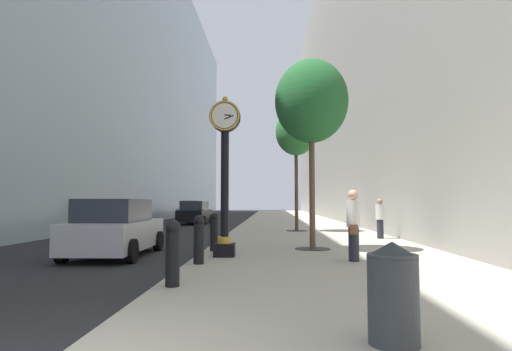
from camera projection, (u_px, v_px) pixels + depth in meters
ground_plane at (243, 224)px, 30.20m from camera, size 110.00×110.00×0.00m
sidewalk_right at (291, 221)px, 33.07m from camera, size 7.18×80.00×0.14m
building_block_left at (98, 61)px, 34.49m from camera, size 9.00×80.00×26.58m
building_block_right at (390, 56)px, 33.61m from camera, size 9.00×80.00×26.70m
street_clock at (225, 168)px, 11.36m from camera, size 0.84×0.55×4.38m
bollard_nearest at (173, 251)px, 7.26m from camera, size 0.26×0.26×1.15m
bollard_second at (199, 238)px, 9.89m from camera, size 0.26×0.26×1.15m
bollard_third at (214, 231)px, 12.51m from camera, size 0.26×0.26×1.15m
street_tree_near at (311, 102)px, 13.25m from camera, size 2.32×2.32×6.00m
street_tree_mid_near at (296, 133)px, 21.44m from camera, size 2.11×2.11×6.28m
trash_bin at (393, 291)px, 4.32m from camera, size 0.53×0.53×1.05m
pedestrian_walking at (353, 223)px, 10.34m from camera, size 0.39×0.49×1.77m
pedestrian_by_clock at (380, 217)px, 16.78m from camera, size 0.48×0.48×1.60m
car_black_near at (195, 213)px, 30.31m from camera, size 2.16×4.39×1.66m
car_grey_mid at (192, 211)px, 35.61m from camera, size 2.07×4.30×1.71m
car_silver_far at (115, 229)px, 12.33m from camera, size 2.13×4.24×1.69m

